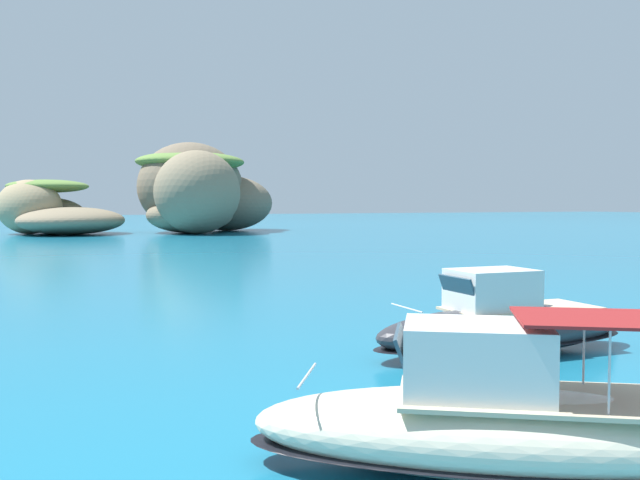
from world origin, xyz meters
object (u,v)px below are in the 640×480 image
object	(u,v)px
motorboat_cream	(499,424)
motorboat_charcoal	(502,325)
islet_small	(52,212)
islet_large	(200,192)

from	to	relation	value
motorboat_cream	motorboat_charcoal	size ratio (longest dim) A/B	0.98
motorboat_cream	motorboat_charcoal	world-z (taller)	motorboat_cream
motorboat_cream	islet_small	bearing A→B (deg)	90.28
islet_small	motorboat_cream	distance (m)	77.35
islet_large	motorboat_cream	xyz separation A→B (m)	(-16.17, -75.46, -4.14)
motorboat_charcoal	islet_large	bearing A→B (deg)	80.75
islet_small	motorboat_charcoal	size ratio (longest dim) A/B	2.52
islet_small	motorboat_cream	world-z (taller)	islet_small
islet_large	islet_small	world-z (taller)	islet_large
islet_small	motorboat_cream	size ratio (longest dim) A/B	2.57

